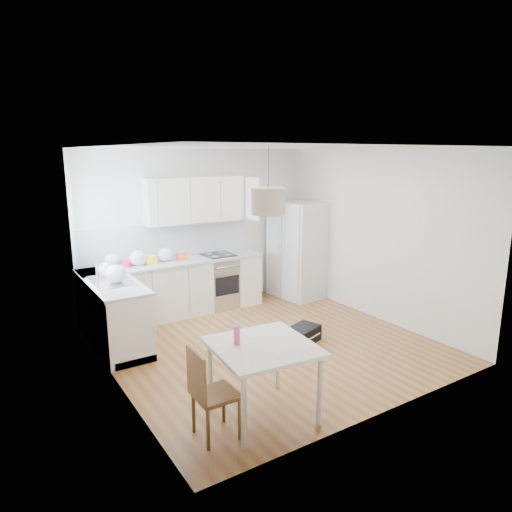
{
  "coord_description": "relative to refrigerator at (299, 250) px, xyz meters",
  "views": [
    {
      "loc": [
        -3.36,
        -4.98,
        2.62
      ],
      "look_at": [
        0.07,
        0.4,
        1.18
      ],
      "focal_mm": 32.0,
      "sensor_mm": 36.0,
      "label": 1
    }
  ],
  "objects": [
    {
      "name": "gym_bag",
      "position": [
        -1.27,
        -1.76,
        -0.77
      ],
      "size": [
        0.57,
        0.46,
        0.23
      ],
      "primitive_type": "cube",
      "rotation": [
        0.0,
        0.0,
        0.33
      ],
      "color": "black",
      "rests_on": "floor"
    },
    {
      "name": "wall_back",
      "position": [
        -1.74,
        0.56,
        0.46
      ],
      "size": [
        4.2,
        0.0,
        4.2
      ],
      "primitive_type": "plane",
      "rotation": [
        1.57,
        0.0,
        0.0
      ],
      "color": "silver",
      "rests_on": "floor"
    },
    {
      "name": "grocery_bag_e",
      "position": [
        -3.5,
        -0.52,
        0.16
      ],
      "size": [
        0.28,
        0.24,
        0.25
      ],
      "primitive_type": "ellipsoid",
      "color": "white",
      "rests_on": "counter_left"
    },
    {
      "name": "range_oven",
      "position": [
        -1.54,
        0.26,
        -0.45
      ],
      "size": [
        0.5,
        0.61,
        0.88
      ],
      "primitive_type": null,
      "color": "silver",
      "rests_on": "floor"
    },
    {
      "name": "pendant_lamp",
      "position": [
        -2.67,
        -2.93,
        1.29
      ],
      "size": [
        0.35,
        0.35,
        0.25
      ],
      "primitive_type": "cylinder",
      "rotation": [
        0.0,
        0.0,
        -0.07
      ],
      "color": "beige",
      "rests_on": "ceiling"
    },
    {
      "name": "snack_yellow",
      "position": [
        -2.74,
        0.25,
        0.09
      ],
      "size": [
        0.19,
        0.14,
        0.12
      ],
      "primitive_type": "cube",
      "rotation": [
        0.0,
        0.0,
        0.16
      ],
      "color": "yellow",
      "rests_on": "counter_back"
    },
    {
      "name": "refrigerator",
      "position": [
        0.0,
        0.0,
        0.0
      ],
      "size": [
        0.94,
        0.97,
        1.77
      ],
      "primitive_type": null,
      "rotation": [
        0.0,
        0.0,
        0.11
      ],
      "color": "silver",
      "rests_on": "floor"
    },
    {
      "name": "grocery_bag_b",
      "position": [
        -2.94,
        0.26,
        0.15
      ],
      "size": [
        0.27,
        0.23,
        0.24
      ],
      "primitive_type": "ellipsoid",
      "color": "white",
      "rests_on": "counter_back"
    },
    {
      "name": "wall_left",
      "position": [
        -3.84,
        -1.54,
        0.46
      ],
      "size": [
        0.0,
        4.2,
        4.2
      ],
      "primitive_type": "plane",
      "rotation": [
        1.57,
        0.0,
        1.57
      ],
      "color": "silver",
      "rests_on": "floor"
    },
    {
      "name": "snack_orange",
      "position": [
        -2.22,
        0.27,
        0.09
      ],
      "size": [
        0.16,
        0.11,
        0.1
      ],
      "primitive_type": "cube",
      "rotation": [
        0.0,
        0.0,
        -0.11
      ],
      "color": "red",
      "rests_on": "counter_back"
    },
    {
      "name": "cabinets_back",
      "position": [
        -2.34,
        0.26,
        -0.45
      ],
      "size": [
        3.0,
        0.6,
        0.88
      ],
      "primitive_type": "cube",
      "color": "white",
      "rests_on": "floor"
    },
    {
      "name": "backsplash_left",
      "position": [
        -3.83,
        -0.34,
        0.32
      ],
      "size": [
        0.01,
        1.8,
        0.58
      ],
      "primitive_type": "cube",
      "color": "white",
      "rests_on": "wall_left"
    },
    {
      "name": "ceiling",
      "position": [
        -1.74,
        -1.54,
        1.81
      ],
      "size": [
        4.2,
        4.2,
        0.0
      ],
      "primitive_type": "plane",
      "rotation": [
        3.14,
        0.0,
        0.0
      ],
      "color": "white",
      "rests_on": "wall_back"
    },
    {
      "name": "dining_table",
      "position": [
        -2.77,
        -3.0,
        -0.2
      ],
      "size": [
        1.06,
        1.06,
        0.77
      ],
      "rotation": [
        0.0,
        0.0,
        -0.1
      ],
      "color": "beige",
      "rests_on": "floor"
    },
    {
      "name": "counter_left",
      "position": [
        -3.54,
        -0.34,
        0.01
      ],
      "size": [
        0.64,
        1.82,
        0.04
      ],
      "primitive_type": "cube",
      "color": "#A7A9AC",
      "rests_on": "cabinets_left"
    },
    {
      "name": "drink_bottle",
      "position": [
        -2.98,
        -2.85,
        -0.0
      ],
      "size": [
        0.07,
        0.07,
        0.23
      ],
      "primitive_type": "cylinder",
      "rotation": [
        0.0,
        0.0,
        -0.04
      ],
      "color": "#ED4283",
      "rests_on": "dining_table"
    },
    {
      "name": "window_glassblock",
      "position": [
        -3.82,
        -0.39,
        0.86
      ],
      "size": [
        0.02,
        1.0,
        1.0
      ],
      "primitive_type": "cube",
      "color": "#BFE0F9",
      "rests_on": "wall_left"
    },
    {
      "name": "dining_chair",
      "position": [
        -3.34,
        -3.06,
        -0.44
      ],
      "size": [
        0.39,
        0.39,
        0.9
      ],
      "primitive_type": null,
      "rotation": [
        0.0,
        0.0,
        -0.03
      ],
      "color": "#533219",
      "rests_on": "floor"
    },
    {
      "name": "grocery_bag_c",
      "position": [
        -2.47,
        0.3,
        0.15
      ],
      "size": [
        0.25,
        0.22,
        0.23
      ],
      "primitive_type": "ellipsoid",
      "color": "white",
      "rests_on": "counter_back"
    },
    {
      "name": "wall_right",
      "position": [
        0.36,
        -1.54,
        0.46
      ],
      "size": [
        0.0,
        4.2,
        4.2
      ],
      "primitive_type": "plane",
      "rotation": [
        1.57,
        0.0,
        -1.57
      ],
      "color": "silver",
      "rests_on": "floor"
    },
    {
      "name": "backsplash_back",
      "position": [
        -2.34,
        0.55,
        0.32
      ],
      "size": [
        3.0,
        0.01,
        0.58
      ],
      "primitive_type": "cube",
      "color": "white",
      "rests_on": "wall_back"
    },
    {
      "name": "floor",
      "position": [
        -1.74,
        -1.54,
        -0.89
      ],
      "size": [
        4.2,
        4.2,
        0.0
      ],
      "primitive_type": "plane",
      "color": "brown",
      "rests_on": "ground"
    },
    {
      "name": "snack_red",
      "position": [
        -3.07,
        0.31,
        0.09
      ],
      "size": [
        0.19,
        0.18,
        0.11
      ],
      "primitive_type": "cube",
      "rotation": [
        0.0,
        0.0,
        0.61
      ],
      "color": "#BF173F",
      "rests_on": "counter_back"
    },
    {
      "name": "counter_back",
      "position": [
        -2.34,
        0.26,
        0.01
      ],
      "size": [
        3.02,
        0.64,
        0.04
      ],
      "primitive_type": "cube",
      "color": "#A7A9AC",
      "rests_on": "cabinets_back"
    },
    {
      "name": "grocery_bag_d",
      "position": [
        -3.52,
        -0.08,
        0.13
      ],
      "size": [
        0.22,
        0.18,
        0.19
      ],
      "primitive_type": "ellipsoid",
      "color": "white",
      "rests_on": "counter_back"
    },
    {
      "name": "cabinets_left",
      "position": [
        -3.54,
        -0.34,
        -0.45
      ],
      "size": [
        0.6,
        1.8,
        0.88
      ],
      "primitive_type": "cube",
      "color": "white",
      "rests_on": "floor"
    },
    {
      "name": "sink",
      "position": [
        -3.54,
        -0.39,
        0.03
      ],
      "size": [
        0.5,
        0.8,
        0.16
      ],
      "primitive_type": null,
      "color": "silver",
      "rests_on": "counter_left"
    },
    {
      "name": "upper_cabinets",
      "position": [
        -1.89,
        0.4,
        0.99
      ],
      "size": [
        1.7,
        0.32,
        0.75
      ],
      "primitive_type": "cube",
      "color": "white",
      "rests_on": "wall_back"
    },
    {
      "name": "grocery_bag_a",
      "position": [
        -3.32,
        0.35,
        0.14
      ],
      "size": [
        0.24,
        0.2,
        0.22
      ],
      "primitive_type": "ellipsoid",
      "color": "white",
      "rests_on": "counter_back"
    }
  ]
}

